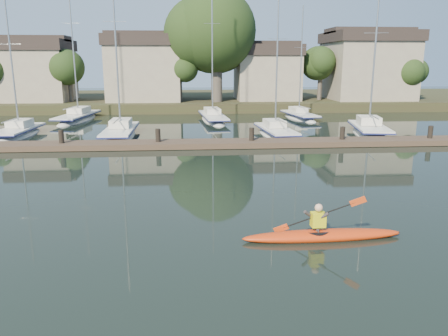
{
  "coord_description": "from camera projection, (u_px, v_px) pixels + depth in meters",
  "views": [
    {
      "loc": [
        -0.88,
        -13.63,
        5.36
      ],
      "look_at": [
        0.4,
        3.3,
        1.2
      ],
      "focal_mm": 35.0,
      "sensor_mm": 36.0,
      "label": 1
    }
  ],
  "objects": [
    {
      "name": "shore",
      "position": [
        211.0,
        79.0,
        52.92
      ],
      "size": [
        90.0,
        25.25,
        12.75
      ],
      "color": "#2C341A",
      "rests_on": "ground"
    },
    {
      "name": "sailboat_5",
      "position": [
        78.0,
        122.0,
        40.66
      ],
      "size": [
        3.21,
        9.19,
        14.89
      ],
      "rotation": [
        0.0,
        0.0,
        -0.13
      ],
      "color": "silver",
      "rests_on": "ground"
    },
    {
      "name": "sailboat_1",
      "position": [
        121.0,
        139.0,
        32.08
      ],
      "size": [
        2.2,
        8.53,
        13.92
      ],
      "rotation": [
        0.0,
        0.0,
        0.01
      ],
      "color": "silver",
      "rests_on": "ground"
    },
    {
      "name": "sailboat_6",
      "position": [
        213.0,
        122.0,
        40.61
      ],
      "size": [
        2.78,
        9.44,
        14.79
      ],
      "rotation": [
        0.0,
        0.0,
        0.09
      ],
      "color": "silver",
      "rests_on": "ground"
    },
    {
      "name": "ground",
      "position": [
        219.0,
        227.0,
        14.55
      ],
      "size": [
        160.0,
        160.0,
        0.0
      ],
      "primitive_type": "plane",
      "color": "black",
      "rests_on": "ground"
    },
    {
      "name": "sailboat_3",
      "position": [
        276.0,
        138.0,
        32.44
      ],
      "size": [
        2.59,
        7.6,
        12.02
      ],
      "rotation": [
        0.0,
        0.0,
        0.09
      ],
      "color": "silver",
      "rests_on": "ground"
    },
    {
      "name": "sailboat_4",
      "position": [
        369.0,
        137.0,
        33.08
      ],
      "size": [
        3.62,
        7.85,
        12.86
      ],
      "rotation": [
        0.0,
        0.0,
        -0.18
      ],
      "color": "silver",
      "rests_on": "ground"
    },
    {
      "name": "dock",
      "position": [
        205.0,
        144.0,
        28.06
      ],
      "size": [
        34.0,
        2.0,
        1.8
      ],
      "color": "#4E392C",
      "rests_on": "ground"
    },
    {
      "name": "kayak",
      "position": [
        322.0,
        233.0,
        13.47
      ],
      "size": [
        5.06,
        0.99,
        1.61
      ],
      "rotation": [
        0.0,
        0.0,
        0.03
      ],
      "color": "#AF410D",
      "rests_on": "ground"
    },
    {
      "name": "sailboat_7",
      "position": [
        299.0,
        120.0,
        42.04
      ],
      "size": [
        2.91,
        7.33,
        11.5
      ],
      "rotation": [
        0.0,
        0.0,
        0.15
      ],
      "color": "silver",
      "rests_on": "ground"
    },
    {
      "name": "sailboat_0",
      "position": [
        19.0,
        138.0,
        32.3
      ],
      "size": [
        2.29,
        7.29,
        11.45
      ],
      "rotation": [
        0.0,
        0.0,
        -0.04
      ],
      "color": "silver",
      "rests_on": "ground"
    }
  ]
}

